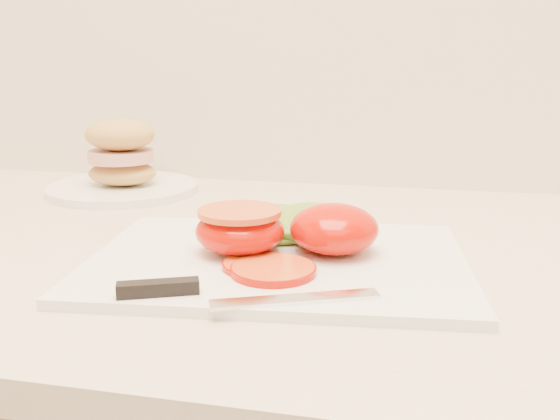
# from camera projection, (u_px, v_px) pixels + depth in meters

# --- Properties ---
(cutting_board) EXTENTS (0.39, 0.30, 0.01)m
(cutting_board) POSITION_uv_depth(u_px,v_px,m) (278.00, 261.00, 0.62)
(cutting_board) COLOR white
(cutting_board) RESTS_ON counter
(tomato_half_dome) EXTENTS (0.09, 0.09, 0.05)m
(tomato_half_dome) POSITION_uv_depth(u_px,v_px,m) (334.00, 229.00, 0.62)
(tomato_half_dome) COLOR #D10200
(tomato_half_dome) RESTS_ON cutting_board
(tomato_half_cut) EXTENTS (0.09, 0.09, 0.04)m
(tomato_half_cut) POSITION_uv_depth(u_px,v_px,m) (240.00, 229.00, 0.62)
(tomato_half_cut) COLOR #D10200
(tomato_half_cut) RESTS_ON cutting_board
(tomato_slice_0) EXTENTS (0.08, 0.08, 0.01)m
(tomato_slice_0) POSITION_uv_depth(u_px,v_px,m) (273.00, 270.00, 0.57)
(tomato_slice_0) COLOR orange
(tomato_slice_0) RESTS_ON cutting_board
(tomato_slice_1) EXTENTS (0.07, 0.07, 0.01)m
(tomato_slice_1) POSITION_uv_depth(u_px,v_px,m) (259.00, 265.00, 0.58)
(tomato_slice_1) COLOR orange
(tomato_slice_1) RESTS_ON cutting_board
(lettuce_leaf_0) EXTENTS (0.14, 0.10, 0.02)m
(lettuce_leaf_0) POSITION_uv_depth(u_px,v_px,m) (272.00, 223.00, 0.69)
(lettuce_leaf_0) COLOR #7FA32B
(lettuce_leaf_0) RESTS_ON cutting_board
(lettuce_leaf_1) EXTENTS (0.15, 0.15, 0.03)m
(lettuce_leaf_1) POSITION_uv_depth(u_px,v_px,m) (314.00, 223.00, 0.69)
(lettuce_leaf_1) COLOR #7FA32B
(lettuce_leaf_1) RESTS_ON cutting_board
(knife) EXTENTS (0.22, 0.07, 0.01)m
(knife) POSITION_uv_depth(u_px,v_px,m) (211.00, 292.00, 0.51)
(knife) COLOR silver
(knife) RESTS_ON cutting_board
(sandwich_plate) EXTENTS (0.22, 0.22, 0.11)m
(sandwich_plate) POSITION_uv_depth(u_px,v_px,m) (122.00, 167.00, 0.93)
(sandwich_plate) COLOR white
(sandwich_plate) RESTS_ON counter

